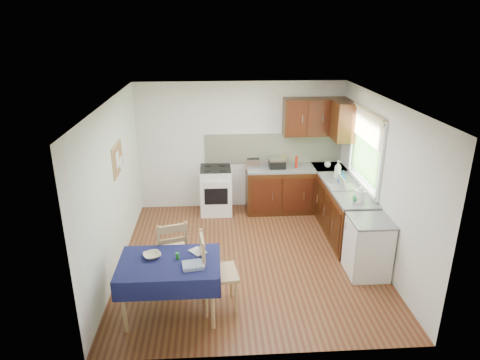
{
  "coord_description": "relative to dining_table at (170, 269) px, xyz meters",
  "views": [
    {
      "loc": [
        -0.52,
        -5.92,
        3.56
      ],
      "look_at": [
        -0.13,
        0.27,
        1.23
      ],
      "focal_mm": 32.0,
      "sensor_mm": 36.0,
      "label": 1
    }
  ],
  "objects": [
    {
      "name": "stove",
      "position": [
        0.6,
        3.09,
        -0.2
      ],
      "size": [
        0.6,
        0.61,
        0.92
      ],
      "color": "white",
      "rests_on": "ground"
    },
    {
      "name": "window",
      "position": [
        3.08,
        1.99,
        0.99
      ],
      "size": [
        0.04,
        1.48,
        1.26
      ],
      "color": "#335C26",
      "rests_on": "wall_right"
    },
    {
      "name": "book",
      "position": [
        0.29,
        0.16,
        0.11
      ],
      "size": [
        0.25,
        0.26,
        0.02
      ],
      "primitive_type": "imported",
      "rotation": [
        0.0,
        0.0,
        0.69
      ],
      "color": "white",
      "rests_on": "dining_table"
    },
    {
      "name": "wall_right",
      "position": [
        3.1,
        1.29,
        0.59
      ],
      "size": [
        0.02,
        4.2,
        2.5
      ],
      "primitive_type": "cube",
      "color": "silver",
      "rests_on": "ground"
    },
    {
      "name": "fridge",
      "position": [
        2.8,
        0.74,
        -0.21
      ],
      "size": [
        0.58,
        0.6,
        0.89
      ],
      "color": "white",
      "rests_on": "ground"
    },
    {
      "name": "ceiling",
      "position": [
        1.1,
        1.29,
        1.84
      ],
      "size": [
        4.0,
        4.2,
        0.02
      ],
      "primitive_type": "cube",
      "color": "white",
      "rests_on": "wall_back"
    },
    {
      "name": "dining_table",
      "position": [
        0.0,
        0.0,
        0.0
      ],
      "size": [
        1.26,
        0.85,
        0.76
      ],
      "rotation": [
        0.0,
        0.0,
        -0.18
      ],
      "color": "#131042",
      "rests_on": "ground"
    },
    {
      "name": "splashback",
      "position": [
        1.75,
        3.37,
        0.54
      ],
      "size": [
        2.7,
        0.02,
        0.6
      ],
      "primitive_type": "cube",
      "color": "white",
      "rests_on": "wall_back"
    },
    {
      "name": "sandwich_press",
      "position": [
        1.79,
        3.07,
        0.33
      ],
      "size": [
        0.3,
        0.26,
        0.18
      ],
      "rotation": [
        0.0,
        0.0,
        0.15
      ],
      "color": "black",
      "rests_on": "worktop_back"
    },
    {
      "name": "wall_back",
      "position": [
        1.1,
        3.39,
        0.59
      ],
      "size": [
        4.0,
        0.02,
        2.5
      ],
      "primitive_type": "cube",
      "color": "silver",
      "rests_on": "ground"
    },
    {
      "name": "spice_jar",
      "position": [
        0.1,
        0.05,
        0.15
      ],
      "size": [
        0.04,
        0.04,
        0.09
      ],
      "primitive_type": "cylinder",
      "color": "#227E27",
      "rests_on": "dining_table"
    },
    {
      "name": "wall_front",
      "position": [
        1.1,
        -0.81,
        0.59
      ],
      "size": [
        4.0,
        0.02,
        2.5
      ],
      "primitive_type": "cube",
      "color": "silver",
      "rests_on": "ground"
    },
    {
      "name": "soap_bottle_c",
      "position": [
        2.79,
        1.37,
        0.33
      ],
      "size": [
        0.18,
        0.18,
        0.17
      ],
      "primitive_type": "imported",
      "rotation": [
        0.0,
        0.0,
        3.55
      ],
      "color": "#278F45",
      "rests_on": "worktop_right"
    },
    {
      "name": "chair_near",
      "position": [
        0.56,
        0.09,
        -0.09
      ],
      "size": [
        0.52,
        0.52,
        1.06
      ],
      "rotation": [
        0.0,
        0.0,
        1.69
      ],
      "color": "tan",
      "rests_on": "ground"
    },
    {
      "name": "worktop_right",
      "position": [
        2.8,
        1.94,
        0.22
      ],
      "size": [
        0.6,
        1.7,
        0.04
      ],
      "primitive_type": "cube",
      "color": "slate",
      "rests_on": "base_cabinets"
    },
    {
      "name": "base_cabinets",
      "position": [
        2.46,
        2.55,
        -0.23
      ],
      "size": [
        1.9,
        2.3,
        0.86
      ],
      "color": "black",
      "rests_on": "ground"
    },
    {
      "name": "chair_far",
      "position": [
        -0.03,
        0.63,
        -0.11
      ],
      "size": [
        0.57,
        0.57,
        1.04
      ],
      "rotation": [
        0.0,
        0.0,
        3.42
      ],
      "color": "tan",
      "rests_on": "ground"
    },
    {
      "name": "sauce_bottle",
      "position": [
        2.15,
        3.05,
        0.36
      ],
      "size": [
        0.05,
        0.05,
        0.22
      ],
      "primitive_type": "cylinder",
      "color": "red",
      "rests_on": "worktop_back"
    },
    {
      "name": "kettle",
      "position": [
        2.83,
        1.36,
        0.36
      ],
      "size": [
        0.15,
        0.15,
        0.26
      ],
      "color": "white",
      "rests_on": "worktop_right"
    },
    {
      "name": "soap_bottle_b",
      "position": [
        2.79,
        2.21,
        0.35
      ],
      "size": [
        0.13,
        0.13,
        0.21
      ],
      "primitive_type": "imported",
      "rotation": [
        0.0,
        0.0,
        2.12
      ],
      "color": "#1D55AB",
      "rests_on": "worktop_right"
    },
    {
      "name": "floor",
      "position": [
        1.1,
        1.29,
        -0.66
      ],
      "size": [
        4.2,
        4.2,
        0.0
      ],
      "primitive_type": "plane",
      "color": "#522516",
      "rests_on": "ground"
    },
    {
      "name": "corkboard",
      "position": [
        -0.87,
        1.59,
        0.94
      ],
      "size": [
        0.04,
        0.62,
        0.47
      ],
      "color": "tan",
      "rests_on": "wall_left"
    },
    {
      "name": "dish_rack",
      "position": [
        2.73,
        1.96,
        0.27
      ],
      "size": [
        0.44,
        0.34,
        0.21
      ],
      "rotation": [
        0.0,
        0.0,
        0.13
      ],
      "color": "gray",
      "rests_on": "worktop_right"
    },
    {
      "name": "worktop_corner",
      "position": [
        2.8,
        3.09,
        0.22
      ],
      "size": [
        0.6,
        0.6,
        0.04
      ],
      "primitive_type": "cube",
      "color": "slate",
      "rests_on": "base_cabinets"
    },
    {
      "name": "yellow_packet",
      "position": [
        1.92,
        3.26,
        0.32
      ],
      "size": [
        0.14,
        0.11,
        0.16
      ],
      "primitive_type": "cube",
      "rotation": [
        0.0,
        0.0,
        -0.37
      ],
      "color": "yellow",
      "rests_on": "worktop_back"
    },
    {
      "name": "soap_bottle_a",
      "position": [
        2.78,
        2.43,
        0.41
      ],
      "size": [
        0.16,
        0.16,
        0.32
      ],
      "primitive_type": "imported",
      "rotation": [
        0.0,
        0.0,
        0.29
      ],
      "color": "white",
      "rests_on": "worktop_right"
    },
    {
      "name": "worktop_back",
      "position": [
        2.15,
        3.09,
        0.22
      ],
      "size": [
        1.9,
        0.6,
        0.04
      ],
      "primitive_type": "cube",
      "color": "slate",
      "rests_on": "base_cabinets"
    },
    {
      "name": "upper_cabinets",
      "position": [
        2.63,
        3.09,
        1.19
      ],
      "size": [
        1.2,
        0.85,
        0.7
      ],
      "color": "black",
      "rests_on": "wall_back"
    },
    {
      "name": "toaster",
      "position": [
        1.32,
        3.06,
        0.34
      ],
      "size": [
        0.27,
        0.17,
        0.21
      ],
      "rotation": [
        0.0,
        0.0,
        0.22
      ],
      "color": "#BBBBC0",
      "rests_on": "worktop_back"
    },
    {
      "name": "cup",
      "position": [
        2.76,
        3.04,
        0.29
      ],
      "size": [
        0.12,
        0.12,
        0.09
      ],
      "primitive_type": "imported",
      "rotation": [
        0.0,
        0.0,
        0.03
      ],
      "color": "white",
      "rests_on": "worktop_back"
    },
    {
      "name": "tea_towel",
      "position": [
        0.3,
        -0.14,
        0.13
      ],
      "size": [
        0.29,
        0.24,
        0.05
      ],
      "primitive_type": "cube",
      "rotation": [
        0.0,
        0.0,
        0.16
      ],
      "color": "#26448C",
      "rests_on": "dining_table"
    },
    {
      "name": "wall_left",
      "position": [
        -0.9,
        1.29,
        0.59
      ],
      "size": [
        0.02,
        4.2,
        2.5
      ],
      "primitive_type": "cube",
      "color": "white",
      "rests_on": "ground"
    },
    {
      "name": "plate_bowl",
      "position": [
        -0.22,
        0.12,
        0.13
      ],
      "size": [
        0.28,
        0.28,
        0.05
      ],
      "primitive_type": "imported",
      "rotation": [
        0.0,
        0.0,
        0.38
      ],
      "color": "beige",
      "rests_on": "dining_table"
    }
  ]
}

